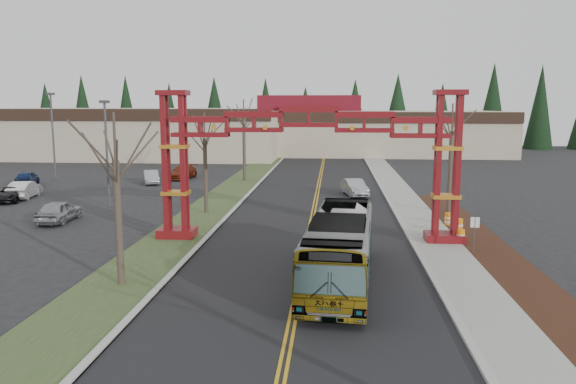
# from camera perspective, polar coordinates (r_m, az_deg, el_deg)

# --- Properties ---
(road) EXTENTS (12.00, 110.00, 0.02)m
(road) POSITION_cam_1_polar(r_m,az_deg,el_deg) (40.62, 2.51, -2.58)
(road) COLOR black
(road) RESTS_ON ground
(lane_line_left) EXTENTS (0.12, 100.00, 0.01)m
(lane_line_left) POSITION_cam_1_polar(r_m,az_deg,el_deg) (40.62, 2.34, -2.55)
(lane_line_left) COLOR #C39217
(lane_line_left) RESTS_ON road
(lane_line_right) EXTENTS (0.12, 100.00, 0.01)m
(lane_line_right) POSITION_cam_1_polar(r_m,az_deg,el_deg) (40.61, 2.67, -2.56)
(lane_line_right) COLOR #C39217
(lane_line_right) RESTS_ON road
(curb_right) EXTENTS (0.30, 110.00, 0.15)m
(curb_right) POSITION_cam_1_polar(r_m,az_deg,el_deg) (40.84, 11.17, -2.58)
(curb_right) COLOR #A9AAA5
(curb_right) RESTS_ON ground
(sidewalk_right) EXTENTS (2.60, 110.00, 0.14)m
(sidewalk_right) POSITION_cam_1_polar(r_m,az_deg,el_deg) (41.04, 13.18, -2.59)
(sidewalk_right) COLOR gray
(sidewalk_right) RESTS_ON ground
(landscape_strip) EXTENTS (2.60, 50.00, 0.12)m
(landscape_strip) POSITION_cam_1_polar(r_m,az_deg,el_deg) (27.46, 23.26, -8.81)
(landscape_strip) COLOR black
(landscape_strip) RESTS_ON ground
(grass_median) EXTENTS (4.00, 110.00, 0.08)m
(grass_median) POSITION_cam_1_polar(r_m,az_deg,el_deg) (41.67, -8.56, -2.33)
(grass_median) COLOR #2B4020
(grass_median) RESTS_ON ground
(curb_left) EXTENTS (0.30, 110.00, 0.15)m
(curb_left) POSITION_cam_1_polar(r_m,az_deg,el_deg) (41.29, -6.06, -2.34)
(curb_left) COLOR #A9AAA5
(curb_left) RESTS_ON ground
(gateway_arch) EXTENTS (18.20, 1.60, 8.90)m
(gateway_arch) POSITION_cam_1_polar(r_m,az_deg,el_deg) (32.88, 2.11, 5.24)
(gateway_arch) COLOR maroon
(gateway_arch) RESTS_ON ground
(retail_building_west) EXTENTS (46.00, 22.30, 7.50)m
(retail_building_west) POSITION_cam_1_polar(r_m,az_deg,el_deg) (92.37, -15.33, 5.87)
(retail_building_west) COLOR tan
(retail_building_west) RESTS_ON ground
(retail_building_east) EXTENTS (38.00, 20.30, 7.00)m
(retail_building_east) POSITION_cam_1_polar(r_m,az_deg,el_deg) (95.23, 9.86, 5.99)
(retail_building_east) COLOR tan
(retail_building_east) RESTS_ON ground
(conifer_treeline) EXTENTS (116.10, 5.60, 13.00)m
(conifer_treeline) POSITION_cam_1_polar(r_m,az_deg,el_deg) (106.80, 4.06, 7.99)
(conifer_treeline) COLOR black
(conifer_treeline) RESTS_ON ground
(transit_bus) EXTENTS (3.58, 11.68, 3.20)m
(transit_bus) POSITION_cam_1_polar(r_m,az_deg,el_deg) (25.71, 5.31, -5.72)
(transit_bus) COLOR #9B9DA2
(transit_bus) RESTS_ON ground
(silver_sedan) EXTENTS (2.59, 4.72, 1.47)m
(silver_sedan) POSITION_cam_1_polar(r_m,az_deg,el_deg) (50.50, 6.76, 0.46)
(silver_sedan) COLOR #A5A8AD
(silver_sedan) RESTS_ON ground
(parked_car_near_a) EXTENTS (2.04, 4.56, 1.52)m
(parked_car_near_a) POSITION_cam_1_polar(r_m,az_deg,el_deg) (42.01, -22.27, -1.81)
(parked_car_near_a) COLOR #979A9E
(parked_car_near_a) RESTS_ON ground
(parked_car_near_b) EXTENTS (2.38, 4.78, 1.50)m
(parked_car_near_b) POSITION_cam_1_polar(r_m,az_deg,el_deg) (54.01, -25.22, 0.23)
(parked_car_near_b) COLOR silver
(parked_car_near_b) RESTS_ON ground
(parked_car_near_c) EXTENTS (2.94, 4.80, 1.24)m
(parked_car_near_c) POSITION_cam_1_polar(r_m,az_deg,el_deg) (52.70, -26.44, -0.19)
(parked_car_near_c) COLOR black
(parked_car_near_c) RESTS_ON ground
(parked_car_mid_a) EXTENTS (2.46, 5.17, 1.45)m
(parked_car_mid_a) POSITION_cam_1_polar(r_m,az_deg,el_deg) (62.72, -10.65, 1.99)
(parked_car_mid_a) COLOR maroon
(parked_car_mid_a) RESTS_ON ground
(parked_car_mid_b) EXTENTS (3.05, 4.72, 1.50)m
(parked_car_mid_b) POSITION_cam_1_polar(r_m,az_deg,el_deg) (62.28, -25.00, 1.28)
(parked_car_mid_b) COLOR navy
(parked_car_mid_b) RESTS_ON ground
(parked_car_far_a) EXTENTS (2.82, 4.34, 1.35)m
(parked_car_far_a) POSITION_cam_1_polar(r_m,az_deg,el_deg) (59.54, -13.72, 1.48)
(parked_car_far_a) COLOR #AFB3B7
(parked_car_far_a) RESTS_ON ground
(bare_tree_median_near) EXTENTS (3.19, 3.19, 7.74)m
(bare_tree_median_near) POSITION_cam_1_polar(r_m,az_deg,el_deg) (25.59, -17.10, 2.97)
(bare_tree_median_near) COLOR #382D26
(bare_tree_median_near) RESTS_ON ground
(bare_tree_median_mid) EXTENTS (2.95, 2.95, 7.53)m
(bare_tree_median_mid) POSITION_cam_1_polar(r_m,az_deg,el_deg) (41.82, -8.46, 5.33)
(bare_tree_median_mid) COLOR #382D26
(bare_tree_median_mid) RESTS_ON ground
(bare_tree_median_far) EXTENTS (3.33, 3.33, 8.64)m
(bare_tree_median_far) POSITION_cam_1_polar(r_m,az_deg,el_deg) (59.57, -4.52, 7.23)
(bare_tree_median_far) COLOR #382D26
(bare_tree_median_far) RESTS_ON ground
(bare_tree_right_far) EXTENTS (3.08, 3.08, 8.16)m
(bare_tree_right_far) POSITION_cam_1_polar(r_m,az_deg,el_deg) (42.60, 16.30, 5.85)
(bare_tree_right_far) COLOR #382D26
(bare_tree_right_far) RESTS_ON ground
(light_pole_near) EXTENTS (0.73, 0.36, 8.41)m
(light_pole_near) POSITION_cam_1_polar(r_m,az_deg,el_deg) (46.58, -17.96, 4.50)
(light_pole_near) COLOR #3F3F44
(light_pole_near) RESTS_ON ground
(light_pole_mid) EXTENTS (0.81, 0.40, 9.33)m
(light_pole_mid) POSITION_cam_1_polar(r_m,az_deg,el_deg) (65.58, -22.80, 5.84)
(light_pole_mid) COLOR #3F3F44
(light_pole_mid) RESTS_ON ground
(light_pole_far) EXTENTS (0.84, 0.42, 9.66)m
(light_pole_far) POSITION_cam_1_polar(r_m,az_deg,el_deg) (80.10, -12.28, 6.88)
(light_pole_far) COLOR #3F3F44
(light_pole_far) RESTS_ON ground
(street_sign) EXTENTS (0.47, 0.09, 2.07)m
(street_sign) POSITION_cam_1_polar(r_m,az_deg,el_deg) (31.95, 18.44, -3.47)
(street_sign) COLOR #3F3F44
(street_sign) RESTS_ON ground
(barrel_south) EXTENTS (0.50, 0.50, 0.93)m
(barrel_south) POSITION_cam_1_polar(r_m,az_deg,el_deg) (34.03, 17.10, -4.43)
(barrel_south) COLOR orange
(barrel_south) RESTS_ON ground
(barrel_mid) EXTENTS (0.60, 0.60, 1.11)m
(barrel_mid) POSITION_cam_1_polar(r_m,az_deg,el_deg) (36.23, 16.87, -3.48)
(barrel_mid) COLOR orange
(barrel_mid) RESTS_ON ground
(barrel_north) EXTENTS (0.50, 0.50, 0.93)m
(barrel_north) POSITION_cam_1_polar(r_m,az_deg,el_deg) (38.96, 15.98, -2.73)
(barrel_north) COLOR orange
(barrel_north) RESTS_ON ground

